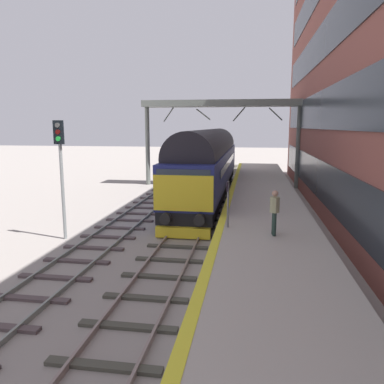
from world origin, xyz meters
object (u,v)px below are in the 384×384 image
platform_number_sign (228,197)px  waiting_passenger (275,208)px  diesel_locomotive (208,162)px  signal_post_near (61,165)px

platform_number_sign → waiting_passenger: 1.94m
diesel_locomotive → waiting_passenger: diesel_locomotive is taller
diesel_locomotive → waiting_passenger: size_ratio=11.98×
diesel_locomotive → platform_number_sign: (2.03, -11.15, -0.28)m
signal_post_near → waiting_passenger: signal_post_near is taller
platform_number_sign → diesel_locomotive: bearing=100.3°
signal_post_near → platform_number_sign: signal_post_near is taller
waiting_passenger → diesel_locomotive: bearing=11.3°
diesel_locomotive → platform_number_sign: diesel_locomotive is taller
platform_number_sign → waiting_passenger: platform_number_sign is taller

